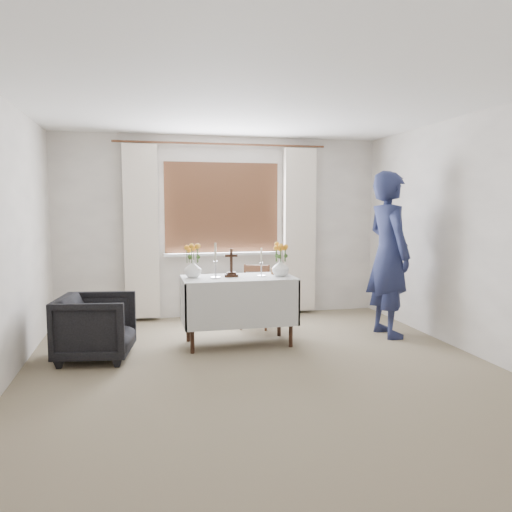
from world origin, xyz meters
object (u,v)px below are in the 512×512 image
at_px(wooden_cross, 231,263).
at_px(flower_vase_left, 193,269).
at_px(wooden_chair, 255,297).
at_px(armchair, 96,327).
at_px(person, 389,254).
at_px(flower_vase_right, 280,267).
at_px(altar_table, 238,311).

distance_m(wooden_cross, flower_vase_left, 0.43).
height_order(wooden_chair, armchair, wooden_chair).
height_order(person, flower_vase_left, person).
distance_m(wooden_chair, person, 1.73).
height_order(person, flower_vase_right, person).
bearing_deg(altar_table, flower_vase_left, 171.77).
relative_size(altar_table, flower_vase_right, 6.27).
height_order(wooden_chair, person, person).
height_order(armchair, flower_vase_left, flower_vase_left).
xyz_separation_m(altar_table, flower_vase_left, (-0.49, 0.07, 0.48)).
distance_m(person, flower_vase_left, 2.31).
bearing_deg(altar_table, armchair, -171.99).
xyz_separation_m(person, flower_vase_left, (-2.31, 0.08, -0.12)).
xyz_separation_m(wooden_cross, flower_vase_left, (-0.42, 0.04, -0.06)).
bearing_deg(person, altar_table, 86.91).
xyz_separation_m(wooden_chair, person, (1.46, -0.72, 0.58)).
relative_size(person, flower_vase_right, 9.87).
distance_m(person, wooden_cross, 1.89).
distance_m(wooden_chair, armchair, 2.08).
height_order(person, wooden_cross, person).
bearing_deg(person, flower_vase_right, 88.85).
height_order(flower_vase_left, flower_vase_right, same).
relative_size(armchair, person, 0.37).
height_order(altar_table, person, person).
bearing_deg(person, armchair, 90.69).
distance_m(armchair, flower_vase_left, 1.18).
xyz_separation_m(wooden_chair, flower_vase_right, (0.12, -0.76, 0.47)).
xyz_separation_m(altar_table, flower_vase_right, (0.47, -0.05, 0.48)).
height_order(wooden_cross, flower_vase_right, wooden_cross).
height_order(armchair, person, person).
bearing_deg(flower_vase_right, altar_table, 174.25).
xyz_separation_m(armchair, flower_vase_left, (1.01, 0.28, 0.53)).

